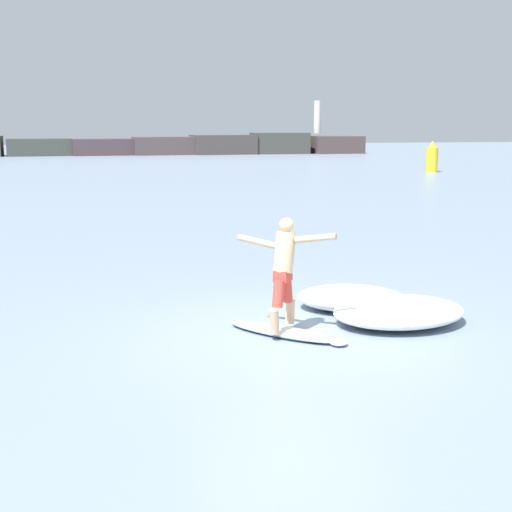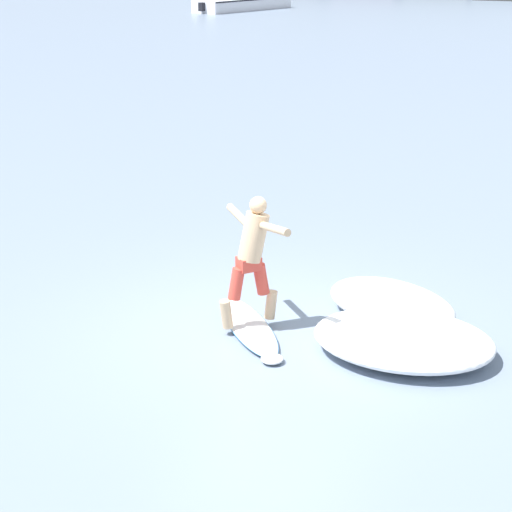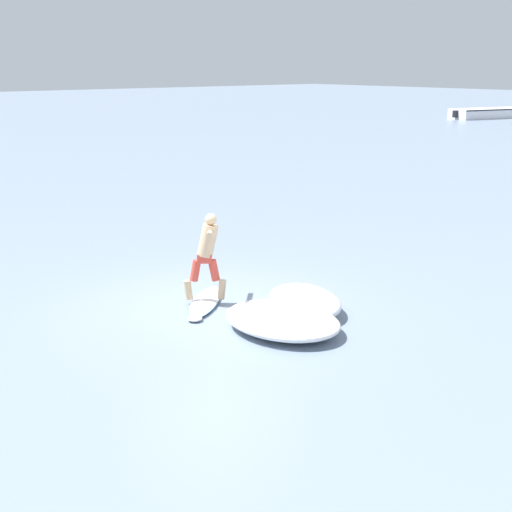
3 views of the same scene
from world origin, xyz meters
TOP-DOWN VIEW (x-y plane):
  - ground_plane at (0.00, 0.00)m, footprint 200.00×200.00m
  - surfboard at (-0.12, -0.08)m, footprint 1.57×1.66m
  - surfer at (-0.11, -0.01)m, footprint 1.25×0.97m
  - fishing_boat_near_jetty at (-22.09, 44.27)m, footprint 4.07×8.81m
  - wave_foam_at_tail at (1.30, 1.05)m, footprint 2.07×1.74m
  - wave_foam_at_nose at (1.73, 0.14)m, footprint 2.25×1.82m

SIDE VIEW (x-z plane):
  - ground_plane at x=0.00m, z-range 0.00..0.00m
  - surfboard at x=-0.12m, z-range -0.07..0.16m
  - wave_foam_at_nose at x=1.73m, z-range 0.00..0.36m
  - wave_foam_at_tail at x=1.30m, z-range 0.00..0.39m
  - fishing_boat_near_jetty at x=-22.09m, z-range 0.03..0.80m
  - surfer at x=-0.11m, z-range 0.22..1.80m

